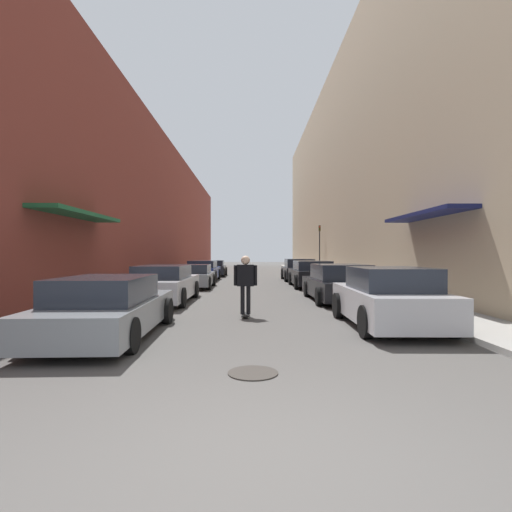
{
  "coord_description": "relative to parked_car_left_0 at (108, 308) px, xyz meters",
  "views": [
    {
      "loc": [
        -0.07,
        -3.11,
        1.66
      ],
      "look_at": [
        0.1,
        10.89,
        1.59
      ],
      "focal_mm": 28.0,
      "sensor_mm": 36.0,
      "label": 1
    }
  ],
  "objects": [
    {
      "name": "ground",
      "position": [
        2.93,
        16.7,
        -0.59
      ],
      "size": [
        118.86,
        118.86,
        0.0
      ],
      "primitive_type": "plane",
      "color": "#4C4947"
    },
    {
      "name": "curb_strip_left",
      "position": [
        -2.03,
        22.11,
        -0.53
      ],
      "size": [
        1.8,
        54.03,
        0.12
      ],
      "color": "gray",
      "rests_on": "ground"
    },
    {
      "name": "parked_car_left_1",
      "position": [
        -0.13,
        5.7,
        0.04
      ],
      "size": [
        1.9,
        4.73,
        1.28
      ],
      "color": "#B7B7BC",
      "rests_on": "ground"
    },
    {
      "name": "parked_car_left_0",
      "position": [
        0.0,
        0.0,
        0.0
      ],
      "size": [
        1.91,
        4.68,
        1.21
      ],
      "color": "gray",
      "rests_on": "ground"
    },
    {
      "name": "parked_car_right_3",
      "position": [
        5.88,
        17.18,
        0.07
      ],
      "size": [
        2.05,
        4.23,
        1.36
      ],
      "color": "#232326",
      "rests_on": "ground"
    },
    {
      "name": "building_row_right",
      "position": [
        10.8,
        22.1,
        7.17
      ],
      "size": [
        4.9,
        54.03,
        15.52
      ],
      "color": "tan",
      "rests_on": "ground"
    },
    {
      "name": "skateboarder",
      "position": [
        2.71,
        2.5,
        0.41
      ],
      "size": [
        0.62,
        0.78,
        1.62
      ],
      "color": "black",
      "rests_on": "ground"
    },
    {
      "name": "curb_strip_right",
      "position": [
        7.9,
        22.11,
        -0.53
      ],
      "size": [
        1.8,
        54.03,
        0.12
      ],
      "color": "gray",
      "rests_on": "ground"
    },
    {
      "name": "traffic_light",
      "position": [
        8.45,
        24.49,
        1.91
      ],
      "size": [
        0.16,
        0.22,
        3.89
      ],
      "color": "#2D2D2D",
      "rests_on": "curb_strip_right"
    },
    {
      "name": "building_row_left",
      "position": [
        -4.93,
        22.1,
        4.31
      ],
      "size": [
        4.9,
        54.03,
        9.8
      ],
      "color": "brown",
      "rests_on": "ground"
    },
    {
      "name": "parked_car_right_0",
      "position": [
        5.98,
        0.99,
        0.07
      ],
      "size": [
        1.9,
        4.09,
        1.36
      ],
      "color": "#B7B7BC",
      "rests_on": "ground"
    },
    {
      "name": "parked_car_left_4",
      "position": [
        -0.02,
        22.09,
        0.0
      ],
      "size": [
        1.95,
        4.04,
        1.2
      ],
      "color": "#232326",
      "rests_on": "ground"
    },
    {
      "name": "parked_car_left_2",
      "position": [
        0.02,
        11.59,
        -0.02
      ],
      "size": [
        1.93,
        3.99,
        1.15
      ],
      "color": "gray",
      "rests_on": "ground"
    },
    {
      "name": "parked_car_right_2",
      "position": [
        5.92,
        12.09,
        0.06
      ],
      "size": [
        2.03,
        4.61,
        1.32
      ],
      "color": "black",
      "rests_on": "ground"
    },
    {
      "name": "manhole_cover",
      "position": [
        2.89,
        -2.5,
        -0.58
      ],
      "size": [
        0.7,
        0.7,
        0.02
      ],
      "color": "#332D28",
      "rests_on": "ground"
    },
    {
      "name": "parked_car_left_3",
      "position": [
        -0.15,
        16.92,
        0.03
      ],
      "size": [
        1.92,
        4.4,
        1.26
      ],
      "color": "navy",
      "rests_on": "ground"
    },
    {
      "name": "parked_car_right_1",
      "position": [
        5.97,
        6.05,
        0.03
      ],
      "size": [
        2.06,
        4.58,
        1.3
      ],
      "color": "black",
      "rests_on": "ground"
    }
  ]
}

